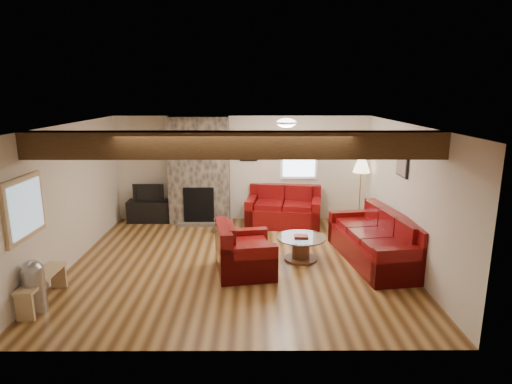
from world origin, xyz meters
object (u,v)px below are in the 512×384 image
at_px(loveseat, 284,207).
at_px(coffee_table, 301,248).
at_px(floor_lamp, 361,170).
at_px(sofa_three, 374,238).
at_px(armchair_red, 245,248).
at_px(television, 149,192).
at_px(tv_cabinet, 150,211).

distance_m(loveseat, coffee_table, 2.14).
bearing_deg(loveseat, floor_lamp, 10.27).
relative_size(sofa_three, loveseat, 1.38).
distance_m(loveseat, armchair_red, 2.79).
bearing_deg(floor_lamp, sofa_three, -96.57).
xyz_separation_m(sofa_three, floor_lamp, (0.25, 2.20, 0.86)).
xyz_separation_m(armchair_red, television, (-2.33, 2.96, 0.30)).
bearing_deg(armchair_red, sofa_three, -87.79).
distance_m(coffee_table, tv_cabinet, 4.13).
relative_size(coffee_table, tv_cabinet, 0.87).
distance_m(armchair_red, television, 3.78).
bearing_deg(sofa_three, television, -126.38).
bearing_deg(tv_cabinet, coffee_table, -35.76).
xyz_separation_m(sofa_three, tv_cabinet, (-4.69, 2.47, -0.19)).
bearing_deg(loveseat, coffee_table, -76.08).
height_order(sofa_three, floor_lamp, floor_lamp).
bearing_deg(armchair_red, floor_lamp, -53.61).
height_order(sofa_three, television, television).
bearing_deg(television, sofa_three, -27.77).
height_order(sofa_three, armchair_red, sofa_three).
relative_size(loveseat, floor_lamp, 1.11).
distance_m(coffee_table, floor_lamp, 2.88).
height_order(loveseat, floor_lamp, floor_lamp).
xyz_separation_m(armchair_red, floor_lamp, (2.61, 2.69, 0.87)).
xyz_separation_m(sofa_three, loveseat, (-1.51, 2.17, -0.00)).
xyz_separation_m(loveseat, armchair_red, (-0.84, -2.66, -0.02)).
distance_m(armchair_red, floor_lamp, 3.85).
height_order(armchair_red, floor_lamp, floor_lamp).
relative_size(loveseat, coffee_table, 1.86).
bearing_deg(sofa_three, coffee_table, -100.88).
relative_size(loveseat, armchair_red, 1.58).
height_order(sofa_three, coffee_table, sofa_three).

